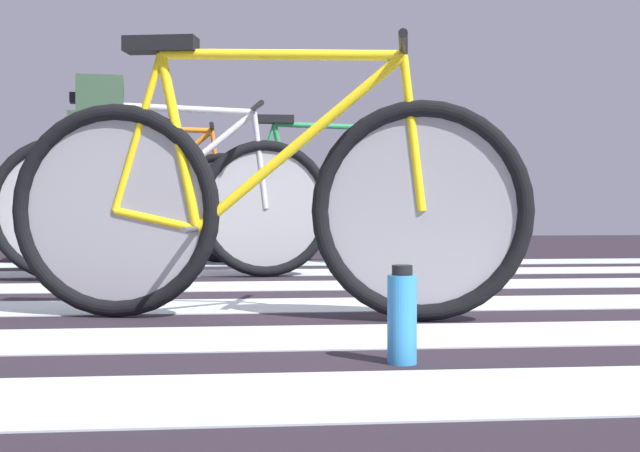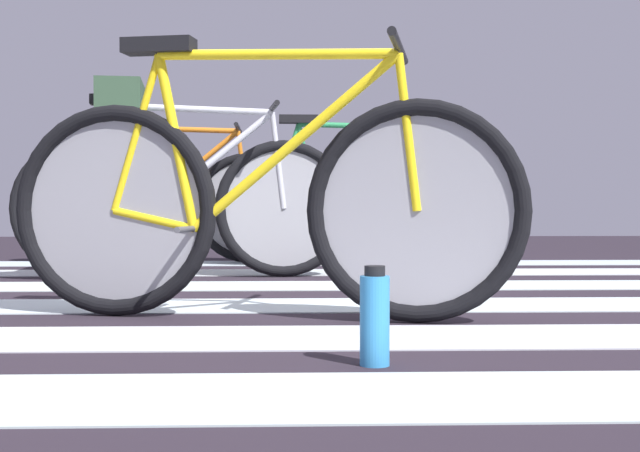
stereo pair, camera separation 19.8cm
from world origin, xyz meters
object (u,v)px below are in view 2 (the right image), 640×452
Objects in this scene: bicycle_3_of_4 at (354,204)px; bicycle_4_of_4 at (168,204)px; bicycle_2_of_4 at (184,203)px; cyclist_2_of_4 at (122,152)px; cyclist_4_of_4 at (120,167)px; water_bottle at (375,318)px; bicycle_1_of_4 at (260,202)px.

bicycle_4_of_4 is at bearing 166.58° from bicycle_3_of_4.
cyclist_2_of_4 is at bearing -180.00° from bicycle_2_of_4.
bicycle_2_of_4 and bicycle_3_of_4 have the same top height.
cyclist_2_of_4 reaches higher than cyclist_4_of_4.
bicycle_4_of_4 is 1.81× the size of cyclist_4_of_4.
water_bottle is at bearing -72.40° from cyclist_2_of_4.
water_bottle is (0.30, -0.81, -0.27)m from bicycle_1_of_4.
bicycle_2_of_4 is at bearing 117.53° from bicycle_1_of_4.
bicycle_1_of_4 is at bearing -70.45° from cyclist_2_of_4.
cyclist_4_of_4 is (-1.50, 0.26, 0.24)m from bicycle_3_of_4.
bicycle_1_of_4 is 2.92m from cyclist_4_of_4.
cyclist_4_of_4 is at bearing 121.93° from bicycle_1_of_4.
bicycle_3_of_4 is 7.40× the size of water_bottle.
bicycle_1_of_4 is at bearing -102.01° from bicycle_3_of_4.
bicycle_3_of_4 is at bearing -13.56° from bicycle_4_of_4.
bicycle_4_of_4 is at bearing 95.58° from bicycle_2_of_4.
cyclist_4_of_4 is (-0.56, 1.16, 0.24)m from bicycle_2_of_4.
cyclist_2_of_4 reaches higher than bicycle_2_of_4.
cyclist_2_of_4 is 1.22m from cyclist_4_of_4.
bicycle_1_of_4 is 1.71× the size of cyclist_2_of_4.
bicycle_4_of_4 is at bearing 115.98° from bicycle_1_of_4.
cyclist_2_of_4 is 1.23m from bicycle_4_of_4.
bicycle_4_of_4 is (-0.25, 1.16, 0.00)m from bicycle_2_of_4.
bicycle_2_of_4 is at bearing 0.00° from cyclist_2_of_4.
bicycle_2_of_4 and bicycle_4_of_4 have the same top height.
bicycle_2_of_4 is 7.37× the size of water_bottle.
cyclist_2_of_4 is at bearing -78.90° from cyclist_4_of_4.
water_bottle is (1.00, -3.54, -0.27)m from bicycle_4_of_4.
bicycle_3_of_4 is (1.25, 0.93, -0.26)m from cyclist_2_of_4.
bicycle_1_of_4 and bicycle_2_of_4 have the same top height.
water_bottle is at bearing -75.15° from bicycle_4_of_4.
water_bottle is at bearing -70.59° from cyclist_4_of_4.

